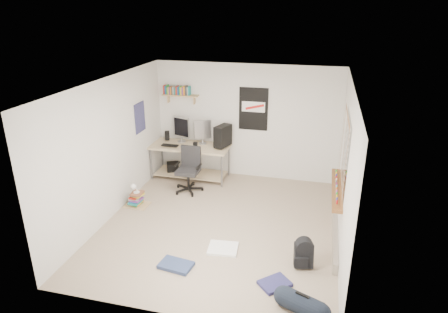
% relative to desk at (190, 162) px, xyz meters
% --- Properties ---
extents(floor, '(4.00, 4.50, 0.01)m').
position_rel_desk_xyz_m(floor, '(1.16, -1.82, -0.37)').
color(floor, gray).
rests_on(floor, ground).
extents(ceiling, '(4.00, 4.50, 0.01)m').
position_rel_desk_xyz_m(ceiling, '(1.16, -1.82, 2.14)').
color(ceiling, white).
rests_on(ceiling, ground).
extents(back_wall, '(4.00, 0.01, 2.50)m').
position_rel_desk_xyz_m(back_wall, '(1.16, 0.44, 0.89)').
color(back_wall, silver).
rests_on(back_wall, ground).
extents(left_wall, '(0.01, 4.50, 2.50)m').
position_rel_desk_xyz_m(left_wall, '(-0.85, -1.82, 0.89)').
color(left_wall, silver).
rests_on(left_wall, ground).
extents(right_wall, '(0.01, 4.50, 2.50)m').
position_rel_desk_xyz_m(right_wall, '(3.16, -1.82, 0.89)').
color(right_wall, silver).
rests_on(right_wall, ground).
extents(desk, '(1.83, 1.08, 0.78)m').
position_rel_desk_xyz_m(desk, '(0.00, 0.00, 0.00)').
color(desk, tan).
rests_on(desk, floor).
extents(monitor_left, '(0.43, 0.22, 0.46)m').
position_rel_desk_xyz_m(monitor_left, '(-0.25, 0.18, 0.65)').
color(monitor_left, '#B6B6BB').
rests_on(monitor_left, desk).
extents(monitor_right, '(0.37, 0.27, 0.41)m').
position_rel_desk_xyz_m(monitor_right, '(0.24, 0.18, 0.62)').
color(monitor_right, '#AFAEB4').
rests_on(monitor_right, desk).
extents(pc_tower, '(0.33, 0.48, 0.45)m').
position_rel_desk_xyz_m(pc_tower, '(0.72, 0.08, 0.64)').
color(pc_tower, black).
rests_on(pc_tower, desk).
extents(keyboard, '(0.37, 0.13, 0.02)m').
position_rel_desk_xyz_m(keyboard, '(-0.39, -0.18, 0.43)').
color(keyboard, black).
rests_on(keyboard, desk).
extents(speaker_left, '(0.12, 0.12, 0.20)m').
position_rel_desk_xyz_m(speaker_left, '(-0.59, 0.18, 0.52)').
color(speaker_left, black).
rests_on(speaker_left, desk).
extents(speaker_right, '(0.10, 0.10, 0.17)m').
position_rel_desk_xyz_m(speaker_right, '(0.23, -0.32, 0.50)').
color(speaker_right, black).
rests_on(speaker_right, desk).
extents(office_chair, '(0.63, 0.63, 0.93)m').
position_rel_desk_xyz_m(office_chair, '(0.17, -0.66, 0.12)').
color(office_chair, black).
rests_on(office_chair, floor).
extents(wall_shelf, '(0.80, 0.22, 0.24)m').
position_rel_desk_xyz_m(wall_shelf, '(-0.29, 0.32, 1.42)').
color(wall_shelf, tan).
rests_on(wall_shelf, back_wall).
extents(poster_back_wall, '(0.62, 0.03, 0.92)m').
position_rel_desk_xyz_m(poster_back_wall, '(1.31, 0.41, 1.19)').
color(poster_back_wall, black).
rests_on(poster_back_wall, back_wall).
extents(poster_left_wall, '(0.02, 0.42, 0.60)m').
position_rel_desk_xyz_m(poster_left_wall, '(-0.83, -0.62, 1.14)').
color(poster_left_wall, navy).
rests_on(poster_left_wall, left_wall).
extents(window, '(0.10, 1.50, 1.26)m').
position_rel_desk_xyz_m(window, '(3.11, -1.52, 1.08)').
color(window, brown).
rests_on(window, right_wall).
extents(baseboard_heater, '(0.08, 2.50, 0.18)m').
position_rel_desk_xyz_m(baseboard_heater, '(3.11, -1.52, -0.28)').
color(baseboard_heater, '#B7B2A8').
rests_on(baseboard_heater, floor).
extents(backpack, '(0.31, 0.27, 0.36)m').
position_rel_desk_xyz_m(backpack, '(2.65, -2.67, -0.16)').
color(backpack, black).
rests_on(backpack, floor).
extents(duffel_bag, '(0.35, 0.35, 0.52)m').
position_rel_desk_xyz_m(duffel_bag, '(2.69, -3.63, -0.22)').
color(duffel_bag, black).
rests_on(duffel_bag, floor).
extents(tshirt, '(0.50, 0.43, 0.04)m').
position_rel_desk_xyz_m(tshirt, '(1.39, -2.54, -0.34)').
color(tshirt, white).
rests_on(tshirt, floor).
extents(jeans_a, '(0.52, 0.38, 0.05)m').
position_rel_desk_xyz_m(jeans_a, '(0.82, -3.14, -0.33)').
color(jeans_a, navy).
rests_on(jeans_a, floor).
extents(jeans_b, '(0.51, 0.50, 0.05)m').
position_rel_desk_xyz_m(jeans_b, '(2.30, -3.19, -0.34)').
color(jeans_b, '#242350').
rests_on(jeans_b, floor).
extents(book_stack, '(0.53, 0.47, 0.31)m').
position_rel_desk_xyz_m(book_stack, '(-0.59, -1.51, -0.21)').
color(book_stack, brown).
rests_on(book_stack, floor).
extents(desk_lamp, '(0.17, 0.22, 0.19)m').
position_rel_desk_xyz_m(desk_lamp, '(-0.57, -1.53, 0.02)').
color(desk_lamp, silver).
rests_on(desk_lamp, book_stack).
extents(subwoofer, '(0.34, 0.34, 0.29)m').
position_rel_desk_xyz_m(subwoofer, '(-0.44, 0.03, -0.22)').
color(subwoofer, black).
rests_on(subwoofer, floor).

